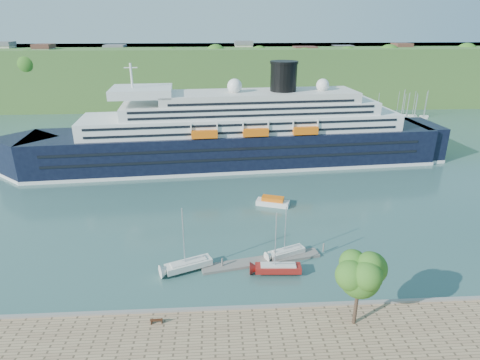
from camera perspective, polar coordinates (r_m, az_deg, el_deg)
ground at (r=53.65m, az=-0.07°, el=-18.49°), size 400.00×400.00×0.00m
far_hillside at (r=187.24m, az=-2.76°, el=14.82°), size 400.00×50.00×24.00m
quay_coping at (r=52.75m, az=-0.05°, el=-17.68°), size 220.00×0.50×0.30m
cruise_ship at (r=100.53m, az=-0.75°, el=9.24°), size 115.13×25.34×25.64m
park_bench at (r=51.52m, az=-11.78°, el=-18.90°), size 1.50×0.65×0.95m
promenade_tree at (r=49.51m, az=16.50°, el=-14.28°), size 6.37×6.37×10.55m
floating_pontoon at (r=63.02m, az=3.10°, el=-11.41°), size 18.73×6.02×0.41m
sailboat_white_near at (r=59.04m, az=-7.50°, el=-8.66°), size 7.90×4.90×9.90m
sailboat_red at (r=58.15m, az=5.57°, el=-9.29°), size 7.49×2.47×9.53m
sailboat_white_far at (r=62.60m, az=6.79°, el=-7.54°), size 6.68×4.10×8.36m
tender_launch at (r=80.72m, az=4.68°, el=-3.02°), size 6.95×4.26×1.82m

